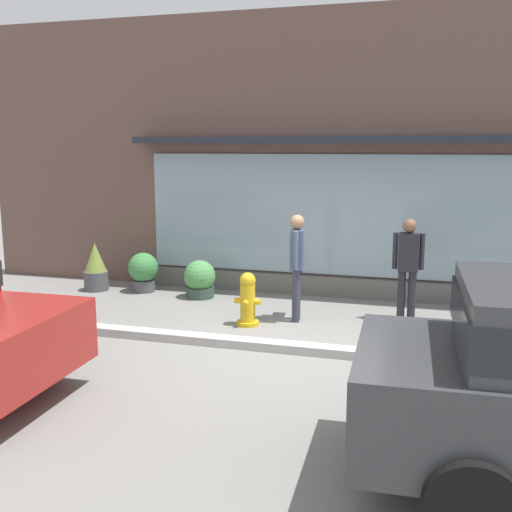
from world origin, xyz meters
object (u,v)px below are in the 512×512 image
Objects in this scene: fire_hydrant at (248,300)px; potted_plant_corner_tall at (143,271)px; potted_plant_window_center at (96,268)px; pedestrian_with_handbag at (297,260)px; potted_plant_window_right at (200,279)px; pedestrian_passerby at (408,262)px.

fire_hydrant is 1.11× the size of potted_plant_corner_tall.
fire_hydrant is 3.69m from potted_plant_window_center.
pedestrian_with_handbag reaches higher than potted_plant_window_right.
pedestrian_passerby is at bearing -7.17° from potted_plant_corner_tall.
potted_plant_window_center is (-0.92, -0.15, 0.04)m from potted_plant_corner_tall.
potted_plant_corner_tall is at bearing 173.94° from potted_plant_window_right.
fire_hydrant is 0.90× the size of potted_plant_window_center.
pedestrian_passerby is at bearing 21.67° from fire_hydrant.
pedestrian_with_handbag is at bearing 11.03° from pedestrian_passerby.
pedestrian_with_handbag is 2.46× the size of potted_plant_window_right.
potted_plant_corner_tall is 1.09× the size of potted_plant_window_right.
fire_hydrant is at bearing 118.14° from pedestrian_with_handbag.
pedestrian_passerby is 4.90m from potted_plant_corner_tall.
pedestrian_passerby is 2.37× the size of potted_plant_window_right.
pedestrian_with_handbag is 2.29m from potted_plant_window_right.
potted_plant_window_center reaches higher than fire_hydrant.
pedestrian_passerby is 1.76× the size of potted_plant_window_center.
pedestrian_with_handbag is 1.72m from pedestrian_passerby.
fire_hydrant reaches higher than potted_plant_window_right.
potted_plant_window_right is (1.18, -0.13, -0.06)m from potted_plant_corner_tall.
potted_plant_window_center is (-4.09, 0.92, -0.53)m from pedestrian_with_handbag.
pedestrian_with_handbag is 1.83× the size of potted_plant_window_center.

